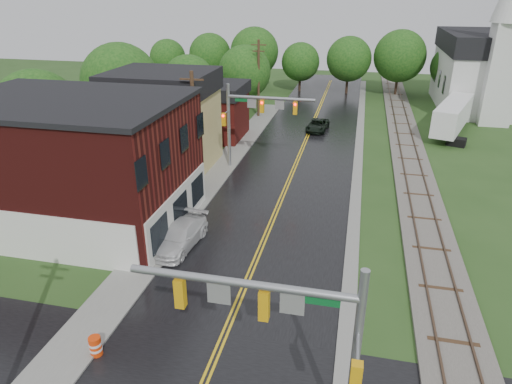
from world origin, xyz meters
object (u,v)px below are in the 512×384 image
(traffic_signal_near, at_px, (288,322))
(pickup_white, at_px, (180,236))
(suv_dark, at_px, (318,125))
(tree_left_b, at_px, (122,84))
(utility_pole_c, at_px, (259,77))
(semi_trailer, at_px, (453,115))
(brick_building, at_px, (74,163))
(tree_left_e, at_px, (246,73))
(tree_left_c, at_px, (190,83))
(tree_left_a, at_px, (39,115))
(utility_pole_b, at_px, (195,129))
(church, at_px, (487,63))
(traffic_signal_far, at_px, (253,112))
(construction_barrel, at_px, (96,346))

(traffic_signal_near, bearing_deg, pickup_white, 126.37)
(suv_dark, bearing_deg, tree_left_b, -152.25)
(utility_pole_c, distance_m, semi_trailer, 21.89)
(traffic_signal_near, height_order, semi_trailer, traffic_signal_near)
(brick_building, height_order, tree_left_e, brick_building)
(tree_left_c, distance_m, suv_dark, 15.16)
(tree_left_a, bearing_deg, pickup_white, -29.93)
(brick_building, xyz_separation_m, pickup_white, (7.68, -1.77, -3.44))
(utility_pole_b, xyz_separation_m, tree_left_c, (-7.05, 17.90, -0.21))
(church, xyz_separation_m, pickup_white, (-24.80, -40.50, -5.12))
(tree_left_a, height_order, suv_dark, tree_left_a)
(utility_pole_b, height_order, pickup_white, utility_pole_b)
(tree_left_b, distance_m, suv_dark, 20.83)
(tree_left_c, bearing_deg, pickup_white, -71.26)
(tree_left_a, distance_m, pickup_white, 17.91)
(tree_left_b, relative_size, pickup_white, 1.97)
(traffic_signal_far, relative_size, pickup_white, 1.49)
(traffic_signal_far, bearing_deg, tree_left_e, 105.89)
(traffic_signal_near, distance_m, utility_pole_b, 22.49)
(pickup_white, bearing_deg, construction_barrel, -85.51)
(semi_trailer, bearing_deg, pickup_white, -124.73)
(semi_trailer, bearing_deg, utility_pole_c, 173.40)
(suv_dark, xyz_separation_m, construction_barrel, (-5.80, -35.64, -0.15))
(tree_left_e, bearing_deg, tree_left_b, -122.74)
(tree_left_e, bearing_deg, pickup_white, -82.94)
(suv_dark, bearing_deg, semi_trailer, 12.75)
(brick_building, height_order, semi_trailer, brick_building)
(utility_pole_b, distance_m, semi_trailer, 29.21)
(traffic_signal_far, bearing_deg, tree_left_a, -162.70)
(brick_building, distance_m, tree_left_c, 24.94)
(suv_dark, bearing_deg, construction_barrel, -94.06)
(tree_left_a, distance_m, tree_left_e, 26.40)
(tree_left_c, bearing_deg, brick_building, -86.86)
(traffic_signal_far, distance_m, tree_left_e, 19.65)
(brick_building, xyz_separation_m, tree_left_b, (-5.36, 16.90, 1.57))
(tree_left_a, relative_size, construction_barrel, 9.40)
(traffic_signal_near, xyz_separation_m, pickup_white, (-8.27, 11.23, -4.25))
(utility_pole_c, bearing_deg, pickup_white, -86.28)
(tree_left_c, bearing_deg, suv_dark, -0.99)
(tree_left_c, relative_size, semi_trailer, 0.70)
(utility_pole_c, relative_size, tree_left_b, 0.93)
(utility_pole_b, xyz_separation_m, suv_dark, (7.60, 17.64, -4.11))
(church, xyz_separation_m, tree_left_c, (-33.85, -13.84, -1.32))
(brick_building, xyz_separation_m, tree_left_c, (-1.36, 24.90, 0.36))
(church, distance_m, construction_barrel, 55.92)
(pickup_white, bearing_deg, utility_pole_b, 108.58)
(brick_building, height_order, traffic_signal_near, brick_building)
(traffic_signal_far, xyz_separation_m, construction_barrel, (-1.53, -23.00, -4.51))
(brick_building, height_order, utility_pole_c, utility_pole_c)
(suv_dark, bearing_deg, tree_left_a, -134.13)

